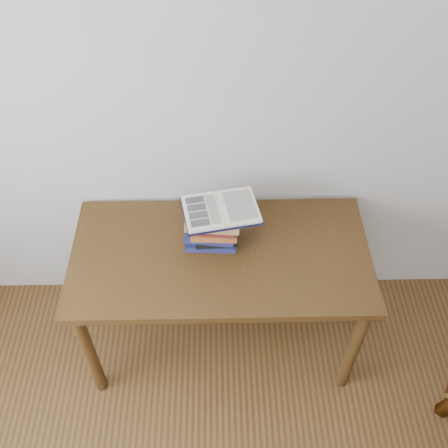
{
  "coord_description": "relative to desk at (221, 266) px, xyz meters",
  "views": [
    {
      "loc": [
        0.08,
        -0.13,
        2.62
      ],
      "look_at": [
        0.11,
        1.39,
        0.93
      ],
      "focal_mm": 42.0,
      "sensor_mm": 36.0,
      "label": 1
    }
  ],
  "objects": [
    {
      "name": "book_stack",
      "position": [
        -0.03,
        0.07,
        0.19
      ],
      "size": [
        0.26,
        0.2,
        0.18
      ],
      "color": "#191A4B",
      "rests_on": "desk"
    },
    {
      "name": "desk",
      "position": [
        0.0,
        0.0,
        0.0
      ],
      "size": [
        1.38,
        0.69,
        0.74
      ],
      "color": "#4F3213",
      "rests_on": "ground"
    },
    {
      "name": "open_book",
      "position": [
        0.0,
        0.09,
        0.29
      ],
      "size": [
        0.37,
        0.29,
        0.03
      ],
      "rotation": [
        0.0,
        0.0,
        0.19
      ],
      "color": "black",
      "rests_on": "book_stack"
    }
  ]
}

